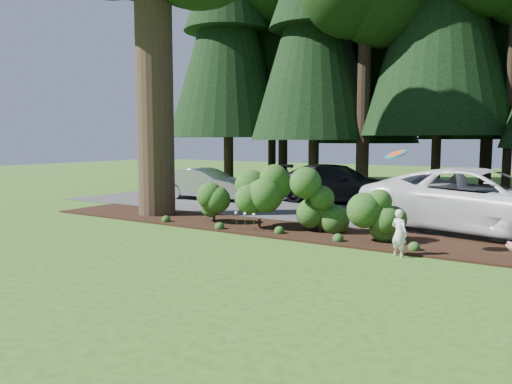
# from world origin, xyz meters

# --- Properties ---
(ground) EXTENTS (80.00, 80.00, 0.00)m
(ground) POSITION_xyz_m (0.00, 0.00, 0.00)
(ground) COLOR #245518
(ground) RESTS_ON ground
(mulch_bed) EXTENTS (16.00, 2.50, 0.05)m
(mulch_bed) POSITION_xyz_m (0.00, 3.25, 0.03)
(mulch_bed) COLOR black
(mulch_bed) RESTS_ON ground
(driveway) EXTENTS (22.00, 6.00, 0.03)m
(driveway) POSITION_xyz_m (0.00, 7.50, 0.01)
(driveway) COLOR #38383A
(driveway) RESTS_ON ground
(shrub_row) EXTENTS (6.53, 1.60, 1.61)m
(shrub_row) POSITION_xyz_m (0.77, 3.14, 0.81)
(shrub_row) COLOR #1E3D12
(shrub_row) RESTS_ON ground
(lily_cluster) EXTENTS (0.69, 0.09, 0.57)m
(lily_cluster) POSITION_xyz_m (-0.30, 2.40, 0.50)
(lily_cluster) COLOR #1E3D12
(lily_cluster) RESTS_ON ground
(car_silver_wagon) EXTENTS (4.12, 1.76, 1.32)m
(car_silver_wagon) POSITION_xyz_m (-5.90, 7.76, 0.69)
(car_silver_wagon) COLOR #A6A6AB
(car_silver_wagon) RESTS_ON driveway
(car_white_suv) EXTENTS (6.85, 4.11, 1.78)m
(car_white_suv) POSITION_xyz_m (5.33, 5.56, 0.92)
(car_white_suv) COLOR silver
(car_white_suv) RESTS_ON driveway
(car_dark_suv) EXTENTS (5.50, 2.73, 1.54)m
(car_dark_suv) POSITION_xyz_m (-0.72, 9.79, 0.80)
(car_dark_suv) COLOR black
(car_dark_suv) RESTS_ON driveway
(child) EXTENTS (0.46, 0.38, 1.07)m
(child) POSITION_xyz_m (4.21, 1.80, 0.53)
(child) COLOR white
(child) RESTS_ON ground
(frisbee) EXTENTS (0.52, 0.48, 0.28)m
(frisbee) POSITION_xyz_m (4.02, 1.98, 2.26)
(frisbee) COLOR teal
(frisbee) RESTS_ON ground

